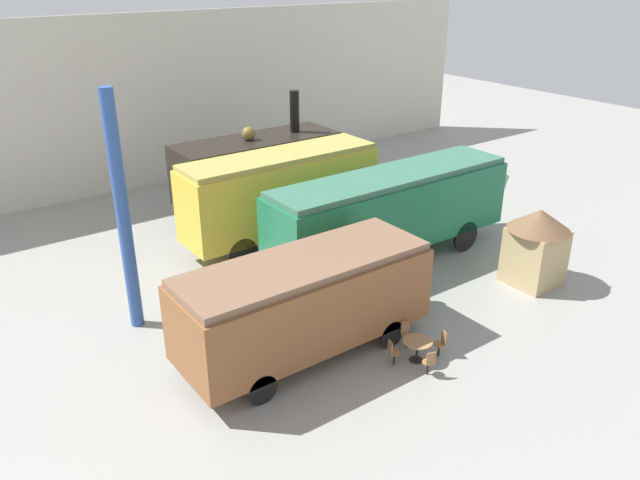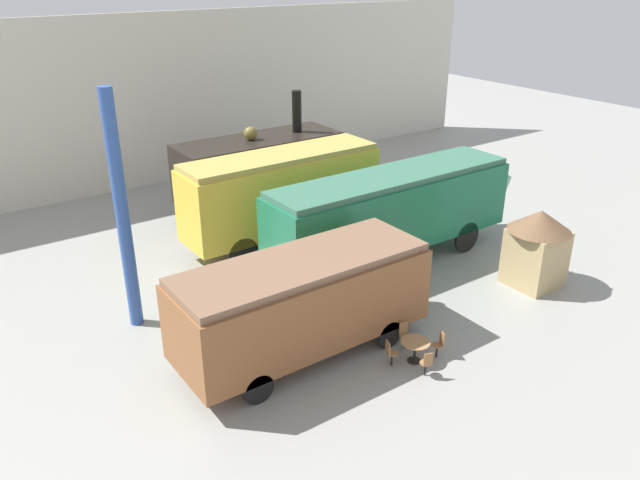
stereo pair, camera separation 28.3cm
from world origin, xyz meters
The scene contains 14 objects.
ground_plane centered at (0.00, 0.00, 0.00)m, with size 80.00×80.00×0.00m, color gray.
backdrop_wall centered at (0.00, 15.53, 4.50)m, with size 44.00×0.15×9.00m.
steam_locomotive centered at (2.09, 8.45, 2.29)m, with size 7.98×2.81×5.68m.
passenger_coach_vintage centered at (0.91, 4.56, 2.43)m, with size 8.66×2.42×4.07m.
streamlined_locomotive centered at (4.38, 0.58, 2.28)m, with size 12.78×2.59×3.76m.
passenger_coach_wooden centered at (-3.02, -2.84, 1.89)m, with size 7.99×2.87×3.23m.
cafe_table_near centered at (-0.50, -5.26, 0.56)m, with size 0.91×0.91×0.70m.
cafe_chair_0 centered at (0.28, -5.52, 0.51)m, with size 0.39×0.37×0.87m.
cafe_chair_1 centered at (-0.23, -4.47, 0.51)m, with size 0.37×0.39×0.87m.
cafe_chair_2 centered at (-1.28, -4.99, 0.51)m, with size 0.39×0.37×0.87m.
cafe_chair_3 centered at (-0.77, -6.04, 0.51)m, with size 0.37×0.39×0.87m.
visitor_person centered at (1.87, -2.47, 0.84)m, with size 0.34×0.34×1.57m.
ticket_kiosk centered at (6.69, -4.11, 1.67)m, with size 2.34×2.34×3.00m.
support_pillar centered at (-6.69, 1.89, 4.00)m, with size 0.44×0.44×8.00m.
Camera 2 is at (-12.18, -16.68, 11.31)m, focal length 35.00 mm.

